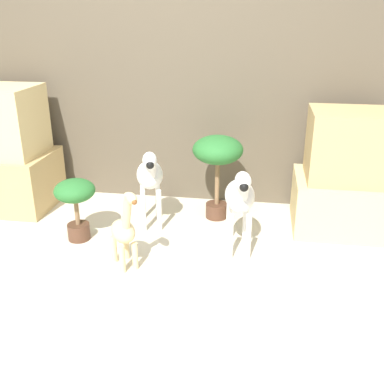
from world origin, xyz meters
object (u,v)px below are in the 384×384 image
object	(u,v)px
giraffe_figurine	(124,231)
potted_palm_front	(75,199)
zebra_left	(150,175)
potted_palm_back	(218,156)
zebra_right	(240,197)

from	to	relation	value
giraffe_figurine	potted_palm_front	world-z (taller)	giraffe_figurine
zebra_left	potted_palm_front	xyz separation A→B (m)	(-0.47, -0.30, -0.10)
zebra_left	giraffe_figurine	bearing A→B (deg)	-91.94
zebra_left	potted_palm_front	distance (m)	0.57
potted_palm_front	potted_palm_back	xyz separation A→B (m)	(0.96, 0.53, 0.20)
giraffe_figurine	potted_palm_front	bearing A→B (deg)	144.82
zebra_right	giraffe_figurine	xyz separation A→B (m)	(-0.71, -0.30, -0.16)
zebra_left	zebra_right	bearing A→B (deg)	-24.38
zebra_right	potted_palm_back	bearing A→B (deg)	110.70
zebra_right	potted_palm_back	distance (m)	0.60
giraffe_figurine	potted_palm_back	xyz separation A→B (m)	(0.51, 0.85, 0.26)
zebra_right	zebra_left	distance (m)	0.76
zebra_left	potted_palm_back	bearing A→B (deg)	25.96
zebra_right	potted_palm_front	size ratio (longest dim) A/B	1.39
zebra_left	potted_palm_back	world-z (taller)	potted_palm_back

